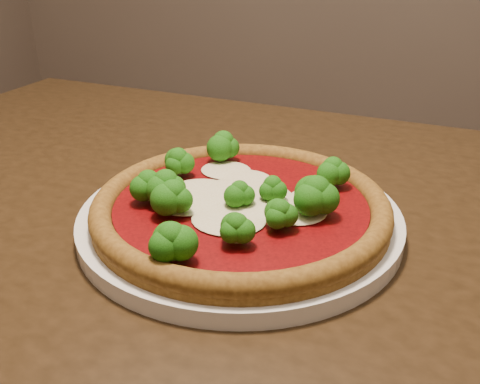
# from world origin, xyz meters

# --- Properties ---
(dining_table) EXTENTS (1.27, 1.00, 0.75)m
(dining_table) POSITION_xyz_m (-0.15, -0.21, 0.66)
(dining_table) COLOR black
(dining_table) RESTS_ON floor
(plate) EXTENTS (0.34, 0.34, 0.02)m
(plate) POSITION_xyz_m (-0.10, -0.21, 0.76)
(plate) COLOR silver
(plate) RESTS_ON dining_table
(pizza) EXTENTS (0.31, 0.31, 0.06)m
(pizza) POSITION_xyz_m (-0.09, -0.23, 0.78)
(pizza) COLOR brown
(pizza) RESTS_ON plate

